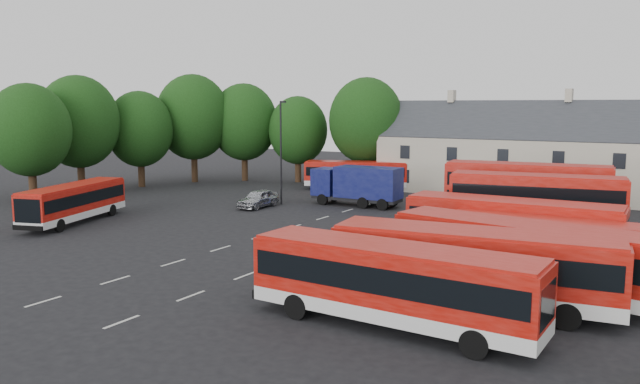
{
  "coord_description": "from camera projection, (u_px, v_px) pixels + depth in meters",
  "views": [
    {
      "loc": [
        24.19,
        -30.39,
        8.61
      ],
      "look_at": [
        0.5,
        8.79,
        2.2
      ],
      "focal_mm": 35.0,
      "sensor_mm": 36.0,
      "label": 1
    }
  ],
  "objects": [
    {
      "name": "bus_row_c",
      "position": [
        519.0,
        251.0,
        28.34
      ],
      "size": [
        12.08,
        4.54,
        3.34
      ],
      "rotation": [
        0.0,
        0.0,
        -0.16
      ],
      "color": "silver",
      "rests_on": "ground"
    },
    {
      "name": "box_truck",
      "position": [
        358.0,
        184.0,
        53.38
      ],
      "size": [
        7.82,
        2.68,
        3.39
      ],
      "rotation": [
        0.0,
        0.0,
        0.03
      ],
      "color": "black",
      "rests_on": "ground"
    },
    {
      "name": "bus_row_d",
      "position": [
        547.0,
        241.0,
        31.92
      ],
      "size": [
        10.11,
        2.45,
        2.85
      ],
      "rotation": [
        0.0,
        0.0,
        0.01
      ],
      "color": "silver",
      "rests_on": "ground"
    },
    {
      "name": "bus_dd_south",
      "position": [
        536.0,
        204.0,
        39.21
      ],
      "size": [
        10.7,
        3.97,
        4.29
      ],
      "rotation": [
        0.0,
        0.0,
        0.16
      ],
      "color": "silver",
      "rests_on": "ground"
    },
    {
      "name": "ground",
      "position": [
        241.0,
        242.0,
        39.34
      ],
      "size": [
        140.0,
        140.0,
        0.0
      ],
      "primitive_type": "plane",
      "color": "black",
      "rests_on": "ground"
    },
    {
      "name": "terrace_houses",
      "position": [
        566.0,
        157.0,
        57.06
      ],
      "size": [
        35.7,
        7.13,
        10.06
      ],
      "color": "beige",
      "rests_on": "ground"
    },
    {
      "name": "bus_row_e",
      "position": [
        512.0,
        223.0,
        35.16
      ],
      "size": [
        11.79,
        2.92,
        3.32
      ],
      "rotation": [
        0.0,
        0.0,
        0.02
      ],
      "color": "silver",
      "rests_on": "ground"
    },
    {
      "name": "bus_west",
      "position": [
        74.0,
        200.0,
        45.62
      ],
      "size": [
        5.24,
        10.25,
        2.84
      ],
      "rotation": [
        0.0,
        0.0,
        1.88
      ],
      "color": "silver",
      "rests_on": "ground"
    },
    {
      "name": "lamppost",
      "position": [
        281.0,
        150.0,
        53.81
      ],
      "size": [
        0.62,
        0.26,
        8.95
      ],
      "rotation": [
        0.0,
        0.0,
        -0.08
      ],
      "color": "black",
      "rests_on": "ground"
    },
    {
      "name": "treeline",
      "position": [
        199.0,
        123.0,
        65.45
      ],
      "size": [
        29.92,
        32.59,
        12.01
      ],
      "color": "black",
      "rests_on": "ground"
    },
    {
      "name": "bus_row_b",
      "position": [
        473.0,
        262.0,
        26.37
      ],
      "size": [
        12.19,
        4.22,
        3.38
      ],
      "rotation": [
        0.0,
        0.0,
        0.13
      ],
      "color": "silver",
      "rests_on": "ground"
    },
    {
      "name": "silver_car",
      "position": [
        258.0,
        199.0,
        52.65
      ],
      "size": [
        2.0,
        4.55,
        1.52
      ],
      "primitive_type": "imported",
      "rotation": [
        0.0,
        0.0,
        0.05
      ],
      "color": "#A8ABB0",
      "rests_on": "ground"
    },
    {
      "name": "bus_dd_north",
      "position": [
        527.0,
        191.0,
        43.72
      ],
      "size": [
        11.32,
        3.77,
        4.55
      ],
      "rotation": [
        0.0,
        0.0,
        0.11
      ],
      "color": "silver",
      "rests_on": "ground"
    },
    {
      "name": "bus_row_a",
      "position": [
        393.0,
        279.0,
        24.0
      ],
      "size": [
        11.63,
        2.99,
        3.27
      ],
      "rotation": [
        0.0,
        0.0,
        -0.03
      ],
      "color": "silver",
      "rests_on": "ground"
    },
    {
      "name": "lane_markings",
      "position": [
        292.0,
        241.0,
        39.75
      ],
      "size": [
        5.15,
        33.8,
        0.01
      ],
      "color": "beige",
      "rests_on": "ground"
    },
    {
      "name": "bus_north",
      "position": [
        356.0,
        173.0,
        63.49
      ],
      "size": [
        10.44,
        6.11,
        2.92
      ],
      "rotation": [
        0.0,
        0.0,
        0.39
      ],
      "color": "silver",
      "rests_on": "ground"
    }
  ]
}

